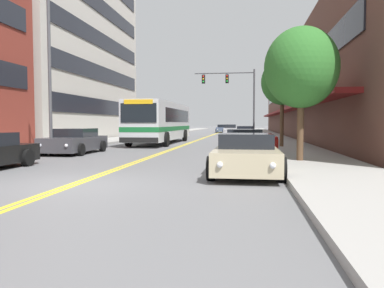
{
  "coord_description": "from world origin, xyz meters",
  "views": [
    {
      "loc": [
        4.43,
        -9.13,
        1.6
      ],
      "look_at": [
        -0.69,
        26.14,
        -0.42
      ],
      "focal_mm": 35.0,
      "sensor_mm": 36.0,
      "label": 1
    }
  ],
  "objects_px": {
    "city_bus": "(162,121)",
    "fire_hydrant": "(276,144)",
    "car_slate_blue_moving_second": "(222,129)",
    "street_tree_right_near": "(301,68)",
    "street_tree_right_mid": "(282,82)",
    "traffic_signal_mast": "(234,89)",
    "car_dark_grey_parked_left_far": "(75,142)",
    "car_charcoal_parked_left_mid": "(167,132)",
    "car_beige_parked_right_foreground": "(246,155)",
    "car_white_parked_right_mid": "(245,144)",
    "street_lamp_left_near": "(55,47)",
    "car_navy_parked_right_far": "(245,133)",
    "car_silver_moving_lead": "(230,129)"
  },
  "relations": [
    {
      "from": "city_bus",
      "to": "fire_hydrant",
      "type": "relative_size",
      "value": 16.67
    },
    {
      "from": "car_slate_blue_moving_second",
      "to": "street_tree_right_near",
      "type": "bearing_deg",
      "value": -82.84
    },
    {
      "from": "street_tree_right_near",
      "to": "fire_hydrant",
      "type": "bearing_deg",
      "value": 96.44
    },
    {
      "from": "car_slate_blue_moving_second",
      "to": "street_tree_right_mid",
      "type": "bearing_deg",
      "value": -81.12
    },
    {
      "from": "city_bus",
      "to": "street_tree_right_mid",
      "type": "distance_m",
      "value": 10.53
    },
    {
      "from": "traffic_signal_mast",
      "to": "car_dark_grey_parked_left_far",
      "type": "bearing_deg",
      "value": -109.71
    },
    {
      "from": "car_charcoal_parked_left_mid",
      "to": "car_slate_blue_moving_second",
      "type": "relative_size",
      "value": 0.86
    },
    {
      "from": "car_charcoal_parked_left_mid",
      "to": "traffic_signal_mast",
      "type": "bearing_deg",
      "value": -8.06
    },
    {
      "from": "car_beige_parked_right_foreground",
      "to": "car_white_parked_right_mid",
      "type": "relative_size",
      "value": 0.97
    },
    {
      "from": "traffic_signal_mast",
      "to": "fire_hydrant",
      "type": "distance_m",
      "value": 20.91
    },
    {
      "from": "car_slate_blue_moving_second",
      "to": "street_tree_right_mid",
      "type": "xyz_separation_m",
      "value": [
        6.06,
        -38.8,
        3.45
      ]
    },
    {
      "from": "traffic_signal_mast",
      "to": "car_white_parked_right_mid",
      "type": "bearing_deg",
      "value": -86.81
    },
    {
      "from": "car_charcoal_parked_left_mid",
      "to": "street_lamp_left_near",
      "type": "relative_size",
      "value": 0.46
    },
    {
      "from": "car_white_parked_right_mid",
      "to": "street_lamp_left_near",
      "type": "relative_size",
      "value": 0.52
    },
    {
      "from": "car_beige_parked_right_foreground",
      "to": "street_lamp_left_near",
      "type": "xyz_separation_m",
      "value": [
        -9.44,
        5.91,
        4.74
      ]
    },
    {
      "from": "car_white_parked_right_mid",
      "to": "car_navy_parked_right_far",
      "type": "xyz_separation_m",
      "value": [
        -0.04,
        18.8,
        -0.0
      ]
    },
    {
      "from": "car_white_parked_right_mid",
      "to": "street_tree_right_mid",
      "type": "xyz_separation_m",
      "value": [
        2.21,
        5.59,
        3.46
      ]
    },
    {
      "from": "car_dark_grey_parked_left_far",
      "to": "street_tree_right_mid",
      "type": "height_order",
      "value": "street_tree_right_mid"
    },
    {
      "from": "car_charcoal_parked_left_mid",
      "to": "traffic_signal_mast",
      "type": "height_order",
      "value": "traffic_signal_mast"
    },
    {
      "from": "car_navy_parked_right_far",
      "to": "car_silver_moving_lead",
      "type": "relative_size",
      "value": 0.95
    },
    {
      "from": "car_slate_blue_moving_second",
      "to": "street_tree_right_mid",
      "type": "height_order",
      "value": "street_tree_right_mid"
    },
    {
      "from": "street_lamp_left_near",
      "to": "fire_hydrant",
      "type": "relative_size",
      "value": 12.12
    },
    {
      "from": "fire_hydrant",
      "to": "street_tree_right_near",
      "type": "bearing_deg",
      "value": -83.56
    },
    {
      "from": "city_bus",
      "to": "street_tree_right_mid",
      "type": "height_order",
      "value": "street_tree_right_mid"
    },
    {
      "from": "street_lamp_left_near",
      "to": "city_bus",
      "type": "bearing_deg",
      "value": 75.76
    },
    {
      "from": "traffic_signal_mast",
      "to": "car_slate_blue_moving_second",
      "type": "bearing_deg",
      "value": 96.66
    },
    {
      "from": "car_white_parked_right_mid",
      "to": "car_silver_moving_lead",
      "type": "bearing_deg",
      "value": 93.41
    },
    {
      "from": "car_navy_parked_right_far",
      "to": "traffic_signal_mast",
      "type": "relative_size",
      "value": 0.62
    },
    {
      "from": "car_charcoal_parked_left_mid",
      "to": "car_white_parked_right_mid",
      "type": "bearing_deg",
      "value": -69.23
    },
    {
      "from": "car_beige_parked_right_foreground",
      "to": "fire_hydrant",
      "type": "bearing_deg",
      "value": 78.96
    },
    {
      "from": "street_tree_right_mid",
      "to": "city_bus",
      "type": "bearing_deg",
      "value": 148.36
    },
    {
      "from": "fire_hydrant",
      "to": "street_lamp_left_near",
      "type": "bearing_deg",
      "value": -170.46
    },
    {
      "from": "car_navy_parked_right_far",
      "to": "fire_hydrant",
      "type": "height_order",
      "value": "car_navy_parked_right_far"
    },
    {
      "from": "car_slate_blue_moving_second",
      "to": "street_lamp_left_near",
      "type": "relative_size",
      "value": 0.54
    },
    {
      "from": "car_dark_grey_parked_left_far",
      "to": "fire_hydrant",
      "type": "height_order",
      "value": "car_dark_grey_parked_left_far"
    },
    {
      "from": "car_beige_parked_right_foreground",
      "to": "car_white_parked_right_mid",
      "type": "xyz_separation_m",
      "value": [
        -0.07,
        6.13,
        0.0
      ]
    },
    {
      "from": "car_silver_moving_lead",
      "to": "street_lamp_left_near",
      "type": "distance_m",
      "value": 39.23
    },
    {
      "from": "car_silver_moving_lead",
      "to": "street_tree_right_mid",
      "type": "bearing_deg",
      "value": -82.14
    },
    {
      "from": "car_beige_parked_right_foreground",
      "to": "street_tree_right_near",
      "type": "height_order",
      "value": "street_tree_right_near"
    },
    {
      "from": "car_navy_parked_right_far",
      "to": "fire_hydrant",
      "type": "relative_size",
      "value": 5.94
    },
    {
      "from": "city_bus",
      "to": "car_beige_parked_right_foreground",
      "type": "height_order",
      "value": "city_bus"
    },
    {
      "from": "car_charcoal_parked_left_mid",
      "to": "car_white_parked_right_mid",
      "type": "relative_size",
      "value": 0.9
    },
    {
      "from": "car_slate_blue_moving_second",
      "to": "street_lamp_left_near",
      "type": "height_order",
      "value": "street_lamp_left_near"
    },
    {
      "from": "car_beige_parked_right_foreground",
      "to": "fire_hydrant",
      "type": "height_order",
      "value": "car_beige_parked_right_foreground"
    },
    {
      "from": "car_charcoal_parked_left_mid",
      "to": "car_navy_parked_right_far",
      "type": "xyz_separation_m",
      "value": [
        8.65,
        -4.1,
        0.01
      ]
    },
    {
      "from": "car_slate_blue_moving_second",
      "to": "street_lamp_left_near",
      "type": "xyz_separation_m",
      "value": [
        -5.52,
        -44.61,
        4.73
      ]
    },
    {
      "from": "car_white_parked_right_mid",
      "to": "traffic_signal_mast",
      "type": "relative_size",
      "value": 0.66
    },
    {
      "from": "street_tree_right_near",
      "to": "car_beige_parked_right_foreground",
      "type": "bearing_deg",
      "value": -123.64
    },
    {
      "from": "car_navy_parked_right_far",
      "to": "fire_hydrant",
      "type": "distance_m",
      "value": 17.25
    },
    {
      "from": "car_beige_parked_right_foreground",
      "to": "car_slate_blue_moving_second",
      "type": "distance_m",
      "value": 50.67
    }
  ]
}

